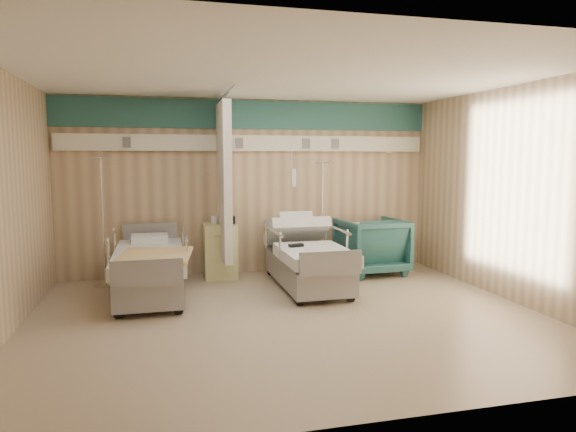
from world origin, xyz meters
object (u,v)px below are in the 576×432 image
(bedside_cabinet, at_px, (220,251))
(visitor_armchair, at_px, (371,246))
(bed_right, at_px, (307,266))
(bed_left, at_px, (150,274))
(iv_stand_left, at_px, (105,259))
(iv_stand_right, at_px, (322,250))

(bedside_cabinet, relative_size, visitor_armchair, 0.85)
(bed_right, relative_size, visitor_armchair, 2.16)
(bed_left, bearing_deg, iv_stand_left, 128.70)
(bed_right, distance_m, iv_stand_left, 2.97)
(bed_right, xyz_separation_m, bedside_cabinet, (-1.15, 0.90, 0.11))
(iv_stand_right, relative_size, iv_stand_left, 0.95)
(iv_stand_left, bearing_deg, bed_right, -15.92)
(iv_stand_right, bearing_deg, bed_right, -120.44)
(bed_left, relative_size, iv_stand_left, 1.14)
(visitor_armchair, bearing_deg, bedside_cabinet, -10.90)
(visitor_armchair, height_order, iv_stand_right, iv_stand_right)
(iv_stand_left, bearing_deg, iv_stand_right, 0.64)
(visitor_armchair, bearing_deg, iv_stand_right, -22.15)
(bed_right, height_order, iv_stand_right, iv_stand_right)
(bedside_cabinet, relative_size, iv_stand_right, 0.47)
(iv_stand_left, bearing_deg, bed_left, -51.30)
(visitor_armchair, relative_size, iv_stand_left, 0.53)
(visitor_armchair, xyz_separation_m, iv_stand_right, (-0.76, 0.25, -0.09))
(iv_stand_right, height_order, iv_stand_left, iv_stand_left)
(bed_left, bearing_deg, visitor_armchair, 9.85)
(bedside_cabinet, xyz_separation_m, iv_stand_left, (-1.70, -0.09, -0.04))
(bed_left, bearing_deg, bed_right, 0.00)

